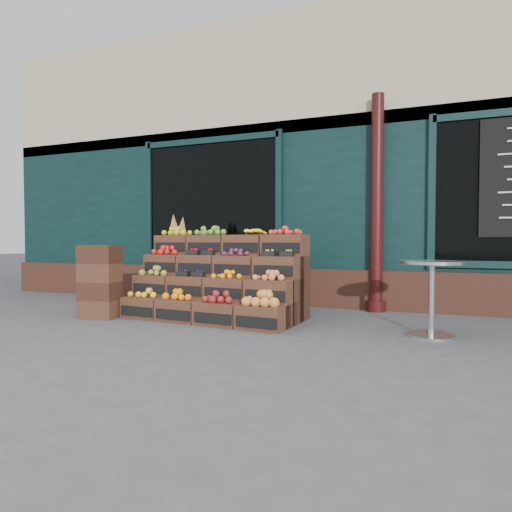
% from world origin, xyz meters
% --- Properties ---
extents(ground, '(60.00, 60.00, 0.00)m').
position_xyz_m(ground, '(0.00, 0.00, 0.00)').
color(ground, '#464649').
rests_on(ground, ground).
extents(shop_facade, '(12.00, 6.24, 4.80)m').
position_xyz_m(shop_facade, '(0.00, 5.11, 2.40)').
color(shop_facade, black).
rests_on(shop_facade, ground).
extents(crate_display, '(2.42, 1.33, 1.46)m').
position_xyz_m(crate_display, '(-0.79, 0.78, 0.45)').
color(crate_display, '#492A1C').
rests_on(crate_display, ground).
extents(spare_crates, '(0.53, 0.40, 0.99)m').
position_xyz_m(spare_crates, '(-2.26, 0.15, 0.49)').
color(spare_crates, '#492A1C').
rests_on(spare_crates, ground).
extents(bistro_table, '(0.66, 0.66, 0.83)m').
position_xyz_m(bistro_table, '(1.92, 0.48, 0.52)').
color(bistro_table, silver).
rests_on(bistro_table, ground).
extents(shopkeeper, '(0.75, 0.51, 1.99)m').
position_xyz_m(shopkeeper, '(-1.75, 2.79, 1.00)').
color(shopkeeper, '#154C1D').
rests_on(shopkeeper, ground).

